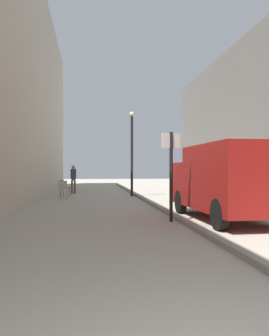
# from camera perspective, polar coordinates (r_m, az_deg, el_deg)

# --- Properties ---
(ground_plane) EXTENTS (80.00, 80.00, 0.00)m
(ground_plane) POSITION_cam_1_polar(r_m,az_deg,el_deg) (14.01, -3.09, -6.44)
(ground_plane) COLOR #A8A093
(kerb_strip) EXTENTS (0.16, 40.00, 0.12)m
(kerb_strip) POSITION_cam_1_polar(r_m,az_deg,el_deg) (14.21, 3.32, -6.11)
(kerb_strip) COLOR gray
(kerb_strip) RESTS_ON ground_plane
(pedestrian_main_foreground) EXTENTS (0.35, 0.23, 1.77)m
(pedestrian_main_foreground) POSITION_cam_1_polar(r_m,az_deg,el_deg) (21.80, -10.04, -1.51)
(pedestrian_main_foreground) COLOR brown
(pedestrian_main_foreground) RESTS_ON ground_plane
(delivery_van) EXTENTS (2.09, 4.98, 2.23)m
(delivery_van) POSITION_cam_1_polar(r_m,az_deg,el_deg) (10.71, 14.83, -1.91)
(delivery_van) COLOR maroon
(delivery_van) RESTS_ON ground_plane
(street_sign_post) EXTENTS (0.59, 0.19, 2.60)m
(street_sign_post) POSITION_cam_1_polar(r_m,az_deg,el_deg) (10.08, 6.05, -0.08)
(street_sign_post) COLOR black
(street_sign_post) RESTS_ON ground_plane
(lamp_post) EXTENTS (0.28, 0.28, 4.76)m
(lamp_post) POSITION_cam_1_polar(r_m,az_deg,el_deg) (19.49, -0.44, 3.33)
(lamp_post) COLOR black
(lamp_post) RESTS_ON ground_plane
(cafe_chair_near_window) EXTENTS (0.56, 0.56, 0.94)m
(cafe_chair_near_window) POSITION_cam_1_polar(r_m,az_deg,el_deg) (19.67, -11.57, -3.04)
(cafe_chair_near_window) COLOR brown
(cafe_chair_near_window) RESTS_ON ground_plane
(cafe_chair_by_doorway) EXTENTS (0.47, 0.47, 0.94)m
(cafe_chair_by_doorway) POSITION_cam_1_polar(r_m,az_deg,el_deg) (17.98, -11.69, -3.31)
(cafe_chair_by_doorway) COLOR #B7B2A8
(cafe_chair_by_doorway) RESTS_ON ground_plane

